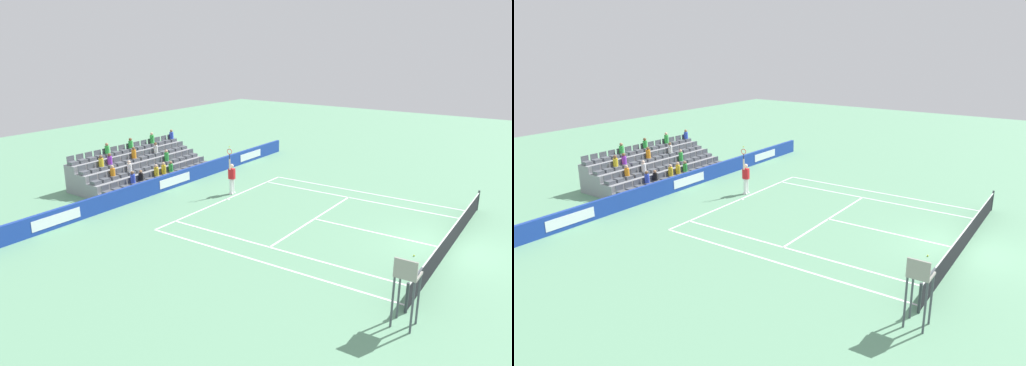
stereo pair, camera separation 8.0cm
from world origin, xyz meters
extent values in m
plane|color=#669E77|center=(0.00, 0.00, 0.00)|extent=(80.00, 80.00, 0.00)
cube|color=white|center=(0.00, -11.89, 0.00)|extent=(10.97, 0.10, 0.01)
cube|color=white|center=(0.00, -6.40, 0.00)|extent=(8.23, 0.10, 0.01)
cube|color=white|center=(0.00, -3.20, 0.00)|extent=(0.10, 6.40, 0.01)
cube|color=white|center=(4.12, -5.95, 0.00)|extent=(0.10, 11.89, 0.01)
cube|color=white|center=(-4.12, -5.95, 0.00)|extent=(0.10, 11.89, 0.01)
cube|color=white|center=(5.49, -5.95, 0.00)|extent=(0.10, 11.89, 0.01)
cube|color=white|center=(-5.49, -5.95, 0.00)|extent=(0.10, 11.89, 0.01)
cube|color=white|center=(0.00, -11.79, 0.00)|extent=(0.10, 0.20, 0.01)
cube|color=#193899|center=(0.00, -15.90, 0.46)|extent=(23.80, 0.20, 0.92)
cube|color=white|center=(-7.93, -15.79, 0.46)|extent=(2.54, 0.01, 0.51)
cube|color=white|center=(0.00, -15.79, 0.46)|extent=(2.54, 0.01, 0.51)
cube|color=white|center=(7.93, -15.79, 0.46)|extent=(2.54, 0.01, 0.51)
cylinder|color=#33383D|center=(5.94, 0.00, 0.54)|extent=(0.10, 0.10, 1.07)
cylinder|color=#33383D|center=(-5.94, 0.00, 0.54)|extent=(0.10, 0.10, 1.07)
cube|color=black|center=(0.00, 0.00, 0.46)|extent=(11.77, 0.02, 0.92)
cube|color=white|center=(0.00, 0.00, 0.94)|extent=(11.77, 0.04, 0.04)
cylinder|color=white|center=(-1.06, -12.25, 0.45)|extent=(0.16, 0.16, 0.90)
cylinder|color=white|center=(-0.83, -12.22, 0.45)|extent=(0.16, 0.16, 0.90)
cube|color=white|center=(-1.06, -12.25, 0.04)|extent=(0.15, 0.27, 0.08)
cube|color=white|center=(-0.83, -12.22, 0.04)|extent=(0.15, 0.27, 0.08)
cube|color=red|center=(-0.95, -12.24, 1.20)|extent=(0.26, 0.39, 0.60)
sphere|color=beige|center=(-0.95, -12.24, 1.66)|extent=(0.24, 0.24, 0.24)
cylinder|color=beige|center=(-0.73, -12.21, 1.81)|extent=(0.09, 0.09, 0.62)
cylinder|color=beige|center=(-1.17, -12.22, 1.22)|extent=(0.09, 0.09, 0.56)
cylinder|color=black|center=(-0.73, -12.21, 2.26)|extent=(0.04, 0.04, 0.28)
torus|color=red|center=(-0.73, -12.21, 2.54)|extent=(0.07, 0.31, 0.31)
sphere|color=#D1E533|center=(-0.73, -12.21, 2.82)|extent=(0.07, 0.07, 0.07)
cylinder|color=#474C54|center=(6.39, -0.14, 0.85)|extent=(0.07, 0.07, 1.71)
cylinder|color=#474C54|center=(6.39, 0.46, 0.85)|extent=(0.07, 0.07, 1.71)
cylinder|color=#474C54|center=(6.99, -0.14, 0.85)|extent=(0.07, 0.07, 1.71)
cylinder|color=#474C54|center=(6.99, 0.46, 0.85)|extent=(0.07, 0.07, 1.71)
cube|color=gray|center=(6.69, 0.16, 1.75)|extent=(0.70, 0.70, 0.08)
cube|color=gray|center=(7.01, 0.16, 2.06)|extent=(0.06, 0.70, 0.55)
cube|color=#474C54|center=(6.69, -0.16, 1.93)|extent=(0.56, 0.05, 0.04)
cube|color=#474C54|center=(6.69, 0.48, 1.93)|extent=(0.56, 0.05, 0.04)
cube|color=gray|center=(0.00, -16.98, 0.21)|extent=(8.68, 0.95, 0.42)
cube|color=#545960|center=(-4.03, -16.98, 0.52)|extent=(0.48, 0.44, 0.20)
cube|color=#545960|center=(-4.03, -17.18, 0.77)|extent=(0.48, 0.04, 0.30)
cube|color=#545960|center=(-3.41, -16.98, 0.52)|extent=(0.48, 0.44, 0.20)
cube|color=#545960|center=(-3.41, -17.18, 0.77)|extent=(0.48, 0.04, 0.30)
cube|color=#545960|center=(-2.79, -16.98, 0.52)|extent=(0.48, 0.44, 0.20)
cube|color=#545960|center=(-2.79, -17.18, 0.77)|extent=(0.48, 0.04, 0.30)
cube|color=#545960|center=(-2.17, -16.98, 0.52)|extent=(0.48, 0.44, 0.20)
cube|color=#545960|center=(-2.17, -17.18, 0.77)|extent=(0.48, 0.04, 0.30)
cube|color=#545960|center=(-1.55, -16.98, 0.52)|extent=(0.48, 0.44, 0.20)
cube|color=#545960|center=(-1.55, -17.18, 0.77)|extent=(0.48, 0.04, 0.30)
cube|color=#545960|center=(-0.93, -16.98, 0.52)|extent=(0.48, 0.44, 0.20)
cube|color=#545960|center=(-0.93, -17.18, 0.77)|extent=(0.48, 0.04, 0.30)
cube|color=#545960|center=(-0.31, -16.98, 0.52)|extent=(0.48, 0.44, 0.20)
cube|color=#545960|center=(-0.31, -17.18, 0.77)|extent=(0.48, 0.04, 0.30)
cube|color=#545960|center=(0.31, -16.98, 0.52)|extent=(0.48, 0.44, 0.20)
cube|color=#545960|center=(0.31, -17.18, 0.77)|extent=(0.48, 0.04, 0.30)
cube|color=#545960|center=(0.93, -16.98, 0.52)|extent=(0.48, 0.44, 0.20)
cube|color=#545960|center=(0.93, -17.18, 0.77)|extent=(0.48, 0.04, 0.30)
cube|color=#545960|center=(1.55, -16.98, 0.52)|extent=(0.48, 0.44, 0.20)
cube|color=#545960|center=(1.55, -17.18, 0.77)|extent=(0.48, 0.04, 0.30)
cube|color=#545960|center=(2.17, -16.98, 0.52)|extent=(0.48, 0.44, 0.20)
cube|color=#545960|center=(2.17, -17.18, 0.77)|extent=(0.48, 0.04, 0.30)
cube|color=#545960|center=(2.79, -16.98, 0.52)|extent=(0.48, 0.44, 0.20)
cube|color=#545960|center=(2.79, -17.18, 0.77)|extent=(0.48, 0.04, 0.30)
cube|color=#545960|center=(3.41, -16.98, 0.52)|extent=(0.48, 0.44, 0.20)
cube|color=#545960|center=(3.41, -17.18, 0.77)|extent=(0.48, 0.04, 0.30)
cube|color=#545960|center=(4.03, -16.98, 0.52)|extent=(0.48, 0.44, 0.20)
cube|color=#545960|center=(4.03, -17.18, 0.77)|extent=(0.48, 0.04, 0.30)
cube|color=gray|center=(0.00, -17.93, 0.42)|extent=(8.68, 0.95, 0.84)
cube|color=#545960|center=(-4.03, -17.93, 0.94)|extent=(0.48, 0.44, 0.20)
cube|color=#545960|center=(-4.03, -18.13, 1.19)|extent=(0.48, 0.04, 0.30)
cube|color=#545960|center=(-3.41, -17.93, 0.94)|extent=(0.48, 0.44, 0.20)
cube|color=#545960|center=(-3.41, -18.13, 1.19)|extent=(0.48, 0.04, 0.30)
cube|color=#545960|center=(-2.79, -17.93, 0.94)|extent=(0.48, 0.44, 0.20)
cube|color=#545960|center=(-2.79, -18.13, 1.19)|extent=(0.48, 0.04, 0.30)
cube|color=#545960|center=(-2.17, -17.93, 0.94)|extent=(0.48, 0.44, 0.20)
cube|color=#545960|center=(-2.17, -18.13, 1.19)|extent=(0.48, 0.04, 0.30)
cube|color=#545960|center=(-1.55, -17.93, 0.94)|extent=(0.48, 0.44, 0.20)
cube|color=#545960|center=(-1.55, -18.13, 1.19)|extent=(0.48, 0.04, 0.30)
cube|color=#545960|center=(-0.93, -17.93, 0.94)|extent=(0.48, 0.44, 0.20)
cube|color=#545960|center=(-0.93, -18.13, 1.19)|extent=(0.48, 0.04, 0.30)
cube|color=#545960|center=(-0.31, -17.93, 0.94)|extent=(0.48, 0.44, 0.20)
cube|color=#545960|center=(-0.31, -18.13, 1.19)|extent=(0.48, 0.04, 0.30)
cube|color=#545960|center=(0.31, -17.93, 0.94)|extent=(0.48, 0.44, 0.20)
cube|color=#545960|center=(0.31, -18.13, 1.19)|extent=(0.48, 0.04, 0.30)
cube|color=#545960|center=(0.93, -17.93, 0.94)|extent=(0.48, 0.44, 0.20)
cube|color=#545960|center=(0.93, -18.13, 1.19)|extent=(0.48, 0.04, 0.30)
cube|color=#545960|center=(1.55, -17.93, 0.94)|extent=(0.48, 0.44, 0.20)
cube|color=#545960|center=(1.55, -18.13, 1.19)|extent=(0.48, 0.04, 0.30)
cube|color=#545960|center=(2.17, -17.93, 0.94)|extent=(0.48, 0.44, 0.20)
cube|color=#545960|center=(2.17, -18.13, 1.19)|extent=(0.48, 0.04, 0.30)
cube|color=#545960|center=(2.79, -17.93, 0.94)|extent=(0.48, 0.44, 0.20)
cube|color=#545960|center=(2.79, -18.13, 1.19)|extent=(0.48, 0.04, 0.30)
cube|color=#545960|center=(3.41, -17.93, 0.94)|extent=(0.48, 0.44, 0.20)
cube|color=#545960|center=(3.41, -18.13, 1.19)|extent=(0.48, 0.04, 0.30)
cube|color=#545960|center=(4.03, -17.93, 0.94)|extent=(0.48, 0.44, 0.20)
cube|color=#545960|center=(4.03, -18.13, 1.19)|extent=(0.48, 0.04, 0.30)
cube|color=gray|center=(0.00, -18.88, 0.63)|extent=(8.68, 0.95, 1.26)
cube|color=#545960|center=(-4.03, -18.88, 1.36)|extent=(0.48, 0.44, 0.20)
cube|color=#545960|center=(-4.03, -19.08, 1.61)|extent=(0.48, 0.04, 0.30)
cube|color=#545960|center=(-3.41, -18.88, 1.36)|extent=(0.48, 0.44, 0.20)
cube|color=#545960|center=(-3.41, -19.08, 1.61)|extent=(0.48, 0.04, 0.30)
cube|color=#545960|center=(-2.79, -18.88, 1.36)|extent=(0.48, 0.44, 0.20)
cube|color=#545960|center=(-2.79, -19.08, 1.61)|extent=(0.48, 0.04, 0.30)
cube|color=#545960|center=(-2.17, -18.88, 1.36)|extent=(0.48, 0.44, 0.20)
cube|color=#545960|center=(-2.17, -19.08, 1.61)|extent=(0.48, 0.04, 0.30)
cube|color=#545960|center=(-1.55, -18.88, 1.36)|extent=(0.48, 0.44, 0.20)
cube|color=#545960|center=(-1.55, -19.08, 1.61)|extent=(0.48, 0.04, 0.30)
cube|color=#545960|center=(-0.93, -18.88, 1.36)|extent=(0.48, 0.44, 0.20)
cube|color=#545960|center=(-0.93, -19.08, 1.61)|extent=(0.48, 0.04, 0.30)
cube|color=#545960|center=(-0.31, -18.88, 1.36)|extent=(0.48, 0.44, 0.20)
cube|color=#545960|center=(-0.31, -19.08, 1.61)|extent=(0.48, 0.04, 0.30)
cube|color=#545960|center=(0.31, -18.88, 1.36)|extent=(0.48, 0.44, 0.20)
cube|color=#545960|center=(0.31, -19.08, 1.61)|extent=(0.48, 0.04, 0.30)
cube|color=#545960|center=(0.93, -18.88, 1.36)|extent=(0.48, 0.44, 0.20)
cube|color=#545960|center=(0.93, -19.08, 1.61)|extent=(0.48, 0.04, 0.30)
cube|color=#545960|center=(1.55, -18.88, 1.36)|extent=(0.48, 0.44, 0.20)
cube|color=#545960|center=(1.55, -19.08, 1.61)|extent=(0.48, 0.04, 0.30)
cube|color=#545960|center=(2.17, -18.88, 1.36)|extent=(0.48, 0.44, 0.20)
cube|color=#545960|center=(2.17, -19.08, 1.61)|extent=(0.48, 0.04, 0.30)
cube|color=#545960|center=(2.79, -18.88, 1.36)|extent=(0.48, 0.44, 0.20)
cube|color=#545960|center=(2.79, -19.08, 1.61)|extent=(0.48, 0.04, 0.30)
cube|color=#545960|center=(3.41, -18.88, 1.36)|extent=(0.48, 0.44, 0.20)
cube|color=#545960|center=(3.41, -19.08, 1.61)|extent=(0.48, 0.04, 0.30)
cube|color=#545960|center=(4.03, -18.88, 1.36)|extent=(0.48, 0.44, 0.20)
cube|color=#545960|center=(4.03, -19.08, 1.61)|extent=(0.48, 0.04, 0.30)
cube|color=gray|center=(0.00, -19.83, 0.84)|extent=(8.68, 0.95, 1.68)
cube|color=#545960|center=(-4.03, -19.83, 1.78)|extent=(0.48, 0.44, 0.20)
cube|color=#545960|center=(-4.03, -20.03, 2.03)|extent=(0.48, 0.04, 0.30)
cube|color=#545960|center=(-3.41, -19.83, 1.78)|extent=(0.48, 0.44, 0.20)
cube|color=#545960|center=(-3.41, -20.03, 2.03)|extent=(0.48, 0.04, 0.30)
cube|color=#545960|center=(-2.79, -19.83, 1.78)|extent=(0.48, 0.44, 0.20)
cube|color=#545960|center=(-2.79, -20.03, 2.03)|extent=(0.48, 0.04, 0.30)
cube|color=#545960|center=(-2.17, -19.83, 1.78)|extent=(0.48, 0.44, 0.20)
cube|color=#545960|center=(-2.17, -20.03, 2.03)|extent=(0.48, 0.04, 0.30)
cube|color=#545960|center=(-1.55, -19.83, 1.78)|extent=(0.48, 0.44, 0.20)
cube|color=#545960|center=(-1.55, -20.03, 2.03)|extent=(0.48, 0.04, 0.30)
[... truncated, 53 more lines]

